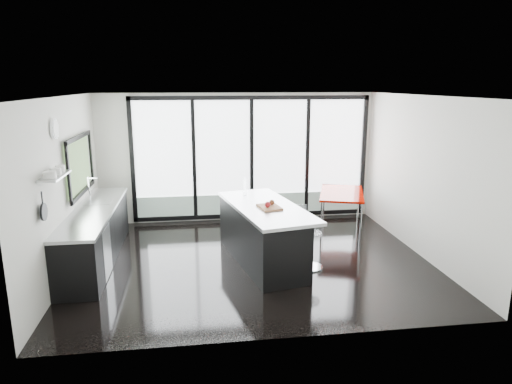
{
  "coord_description": "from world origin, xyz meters",
  "views": [
    {
      "loc": [
        -0.96,
        -7.35,
        3.01
      ],
      "look_at": [
        0.1,
        0.3,
        1.15
      ],
      "focal_mm": 32.0,
      "sensor_mm": 36.0,
      "label": 1
    }
  ],
  "objects": [
    {
      "name": "wall_right",
      "position": [
        3.0,
        0.0,
        1.4
      ],
      "size": [
        0.0,
        5.0,
        2.8
      ],
      "primitive_type": "cube",
      "color": "beige",
      "rests_on": "ground"
    },
    {
      "name": "counter_cabinets",
      "position": [
        -2.67,
        0.4,
        0.46
      ],
      "size": [
        0.69,
        3.24,
        1.36
      ],
      "color": "black",
      "rests_on": "floor"
    },
    {
      "name": "wall_front",
      "position": [
        0.0,
        -2.5,
        1.4
      ],
      "size": [
        6.0,
        0.0,
        2.8
      ],
      "primitive_type": "cube",
      "color": "beige",
      "rests_on": "ground"
    },
    {
      "name": "island",
      "position": [
        0.15,
        -0.04,
        0.5
      ],
      "size": [
        1.49,
        2.58,
        1.29
      ],
      "color": "black",
      "rests_on": "floor"
    },
    {
      "name": "bar_stool_near",
      "position": [
        0.92,
        -0.46,
        0.31
      ],
      "size": [
        0.48,
        0.48,
        0.63
      ],
      "primitive_type": "cylinder",
      "rotation": [
        0.0,
        0.0,
        0.26
      ],
      "color": "silver",
      "rests_on": "floor"
    },
    {
      "name": "bar_stool_far",
      "position": [
        0.86,
        0.37,
        0.32
      ],
      "size": [
        0.5,
        0.5,
        0.65
      ],
      "primitive_type": "cylinder",
      "rotation": [
        0.0,
        0.0,
        -0.27
      ],
      "color": "silver",
      "rests_on": "floor"
    },
    {
      "name": "floor",
      "position": [
        0.0,
        0.0,
        0.0
      ],
      "size": [
        6.0,
        5.0,
        0.0
      ],
      "primitive_type": "cube",
      "color": "black",
      "rests_on": "ground"
    },
    {
      "name": "wall_left",
      "position": [
        -2.97,
        0.27,
        1.56
      ],
      "size": [
        0.26,
        5.0,
        2.8
      ],
      "color": "beige",
      "rests_on": "ground"
    },
    {
      "name": "ceiling",
      "position": [
        0.0,
        0.0,
        2.8
      ],
      "size": [
        6.0,
        5.0,
        0.0
      ],
      "primitive_type": "cube",
      "color": "white",
      "rests_on": "wall_back"
    },
    {
      "name": "red_table",
      "position": [
        2.05,
        1.47,
        0.4
      ],
      "size": [
        1.28,
        1.69,
        0.8
      ],
      "primitive_type": "cube",
      "rotation": [
        0.0,
        0.0,
        -0.32
      ],
      "color": "#A60D00",
      "rests_on": "floor"
    },
    {
      "name": "wall_back",
      "position": [
        0.27,
        2.47,
        1.27
      ],
      "size": [
        6.0,
        0.09,
        2.8
      ],
      "color": "beige",
      "rests_on": "ground"
    }
  ]
}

